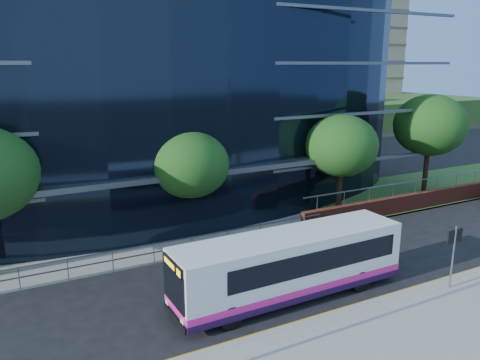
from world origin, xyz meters
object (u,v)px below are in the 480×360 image
tree_far_d (430,125)px  tree_dist_e (292,102)px  street_sign (454,244)px  tree_far_c (341,146)px  tree_far_b (190,165)px  city_bus (292,264)px  tree_dist_f (371,99)px

tree_far_d → tree_dist_e: tree_far_d is taller
street_sign → tree_far_c: tree_far_c is taller
tree_far_b → city_bus: (1.15, -8.33, -2.74)m
tree_far_c → tree_dist_f: (33.00, 33.00, -0.33)m
tree_far_d → tree_dist_e: 31.06m
tree_far_c → tree_far_d: (9.00, 1.00, 0.65)m
tree_dist_e → tree_dist_f: size_ratio=1.08×
tree_far_c → tree_dist_f: 46.67m
street_sign → tree_dist_e: size_ratio=0.43×
tree_far_d → tree_dist_e: bearing=75.1°
tree_far_d → city_bus: 20.26m
tree_dist_f → city_bus: size_ratio=0.59×
tree_far_b → tree_far_c: size_ratio=0.93×
street_sign → tree_far_b: tree_far_b is taller
tree_far_c → tree_far_d: tree_far_d is taller
tree_far_c → tree_far_b: bearing=177.1°
tree_far_d → tree_dist_f: tree_far_d is taller
tree_far_c → city_bus: (-8.85, -7.83, -3.07)m
tree_far_d → city_bus: (-17.85, -8.83, -3.72)m
tree_dist_f → tree_far_d: bearing=-126.9°
street_sign → tree_far_b: bearing=124.1°
tree_far_c → street_sign: bearing=-103.3°
tree_far_c → tree_dist_e: bearing=61.3°
street_sign → tree_dist_f: 56.25m
street_sign → tree_dist_f: (35.50, 43.59, 2.06)m
tree_dist_e → city_bus: tree_dist_e is taller
tree_far_c → tree_dist_f: bearing=45.0°
tree_far_b → tree_far_d: (19.00, 0.50, 0.98)m
tree_dist_e → city_bus: (-25.85, -38.83, -3.07)m
street_sign → tree_far_d: bearing=45.2°
street_sign → city_bus: bearing=156.5°
tree_far_b → tree_dist_e: tree_dist_e is taller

